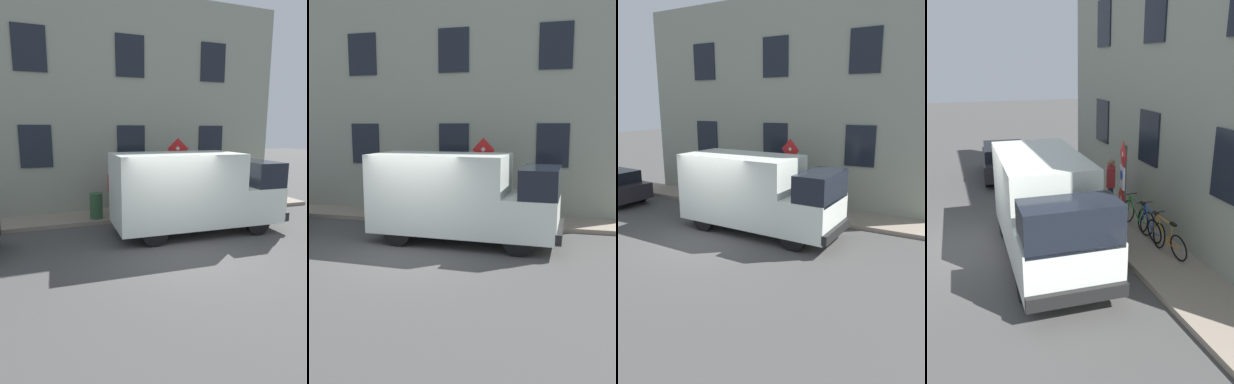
{
  "view_description": "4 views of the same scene",
  "coord_description": "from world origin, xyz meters",
  "views": [
    {
      "loc": [
        -7.41,
        3.31,
        3.16
      ],
      "look_at": [
        2.75,
        -0.27,
        1.07
      ],
      "focal_mm": 29.55,
      "sensor_mm": 36.0,
      "label": 1
    },
    {
      "loc": [
        -9.58,
        -3.81,
        3.26
      ],
      "look_at": [
        2.96,
        -0.73,
        1.16
      ],
      "focal_mm": 37.8,
      "sensor_mm": 36.0,
      "label": 2
    },
    {
      "loc": [
        -8.32,
        -6.83,
        4.08
      ],
      "look_at": [
        2.23,
        -1.12,
        1.13
      ],
      "focal_mm": 33.22,
      "sensor_mm": 36.0,
      "label": 3
    },
    {
      "loc": [
        -0.87,
        -9.99,
        4.7
      ],
      "look_at": [
        2.33,
        -0.71,
        1.47
      ],
      "focal_mm": 37.46,
      "sensor_mm": 36.0,
      "label": 4
    }
  ],
  "objects": [
    {
      "name": "delivery_van",
      "position": [
        1.3,
        -1.1,
        1.33
      ],
      "size": [
        2.19,
        5.4,
        2.5
      ],
      "rotation": [
        0.0,
        0.0,
        4.68
      ],
      "color": "white",
      "rests_on": "ground_plane"
    },
    {
      "name": "sign_post_stacked",
      "position": [
        3.2,
        -1.36,
        1.79
      ],
      "size": [
        0.2,
        0.55,
        2.64
      ],
      "color": "#474C47",
      "rests_on": "sidewalk_slab"
    },
    {
      "name": "ground_plane",
      "position": [
        0.0,
        0.0,
        0.0
      ],
      "size": [
        80.0,
        80.0,
        0.0
      ],
      "primitive_type": "plane",
      "color": "#454443"
    },
    {
      "name": "bicycle_orange",
      "position": [
        4.09,
        -2.1,
        0.51
      ],
      "size": [
        0.46,
        1.71,
        0.89
      ],
      "rotation": [
        0.0,
        0.0,
        1.63
      ],
      "color": "black",
      "rests_on": "sidewalk_slab"
    },
    {
      "name": "parked_hatchback",
      "position": [
        1.44,
        6.55,
        0.73
      ],
      "size": [
        2.09,
        4.14,
        1.38
      ],
      "rotation": [
        0.0,
        0.0,
        1.48
      ],
      "color": "#252227",
      "rests_on": "ground_plane"
    },
    {
      "name": "pedestrian",
      "position": [
        3.87,
        0.88,
        1.07
      ],
      "size": [
        0.4,
        0.47,
        1.72
      ],
      "rotation": [
        0.0,
        0.0,
        5.85
      ],
      "color": "#262B47",
      "rests_on": "sidewalk_slab"
    },
    {
      "name": "bicycle_green",
      "position": [
        4.09,
        -0.53,
        0.51
      ],
      "size": [
        0.46,
        1.72,
        0.89
      ],
      "rotation": [
        0.0,
        0.0,
        1.64
      ],
      "color": "black",
      "rests_on": "sidewalk_slab"
    },
    {
      "name": "sidewalk_slab",
      "position": [
        3.82,
        0.0,
        0.07
      ],
      "size": [
        1.64,
        14.72,
        0.14
      ],
      "primitive_type": "cube",
      "color": "gray",
      "rests_on": "ground_plane"
    },
    {
      "name": "litter_bin",
      "position": [
        3.35,
        1.64,
        0.59
      ],
      "size": [
        0.44,
        0.44,
        0.9
      ],
      "primitive_type": "cylinder",
      "color": "#2D5133",
      "rests_on": "sidewalk_slab"
    },
    {
      "name": "bicycle_blue",
      "position": [
        4.09,
        -1.32,
        0.51
      ],
      "size": [
        0.46,
        1.71,
        0.89
      ],
      "rotation": [
        0.0,
        0.0,
        1.49
      ],
      "color": "black",
      "rests_on": "sidewalk_slab"
    },
    {
      "name": "building_facade",
      "position": [
        4.99,
        0.0,
        4.09
      ],
      "size": [
        0.75,
        12.72,
        8.17
      ],
      "color": "gray",
      "rests_on": "ground_plane"
    }
  ]
}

